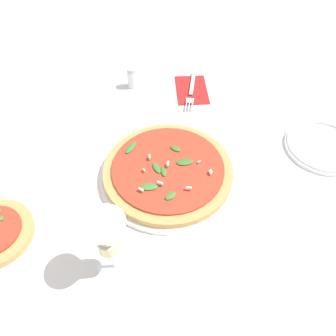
% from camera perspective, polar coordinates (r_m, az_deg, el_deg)
% --- Properties ---
extents(ground_plane, '(6.00, 6.00, 0.00)m').
position_cam_1_polar(ground_plane, '(0.81, -0.93, -1.99)').
color(ground_plane, silver).
extents(pizza_arugula_main, '(0.34, 0.34, 0.05)m').
position_cam_1_polar(pizza_arugula_main, '(0.81, -0.01, -0.60)').
color(pizza_arugula_main, white).
rests_on(pizza_arugula_main, ground_plane).
extents(wine_glass, '(0.08, 0.08, 0.17)m').
position_cam_1_polar(wine_glass, '(0.60, -10.49, -12.04)').
color(wine_glass, white).
rests_on(wine_glass, ground_plane).
extents(napkin, '(0.17, 0.14, 0.01)m').
position_cam_1_polar(napkin, '(1.08, 4.15, 13.50)').
color(napkin, '#B21E1E').
rests_on(napkin, ground_plane).
extents(fork, '(0.18, 0.12, 0.00)m').
position_cam_1_polar(fork, '(1.07, 4.12, 13.48)').
color(fork, silver).
rests_on(fork, ground_plane).
extents(side_plate_white, '(0.20, 0.20, 0.02)m').
position_cam_1_polar(side_plate_white, '(0.97, 25.38, 3.46)').
color(side_plate_white, white).
rests_on(side_plate_white, ground_plane).
extents(shaker_pepper, '(0.03, 0.03, 0.07)m').
position_cam_1_polar(shaker_pepper, '(1.08, -6.27, 15.37)').
color(shaker_pepper, silver).
rests_on(shaker_pepper, ground_plane).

